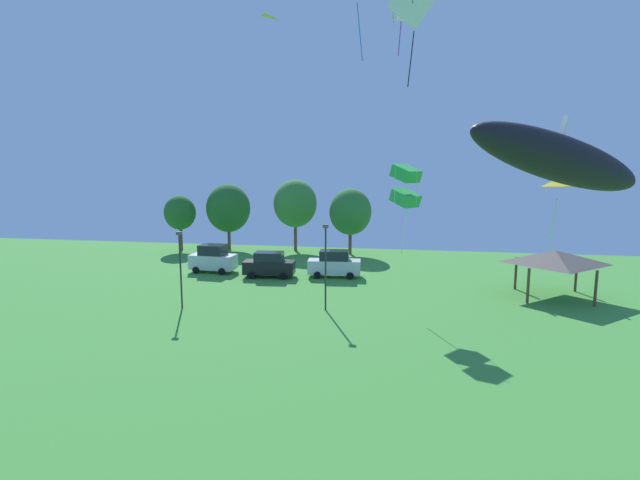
{
  "coord_description": "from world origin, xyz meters",
  "views": [
    {
      "loc": [
        2.24,
        1.66,
        9.96
      ],
      "look_at": [
        -0.45,
        17.16,
        7.55
      ],
      "focal_mm": 28.0,
      "sensor_mm": 36.0,
      "label": 1
    }
  ],
  "objects_px": {
    "treeline_tree_0": "(180,213)",
    "treeline_tree_3": "(350,212)",
    "parked_car_third_from_left": "(334,264)",
    "light_post_1": "(326,262)",
    "kite_flying_4": "(558,158)",
    "kite_flying_8": "(261,24)",
    "park_pavilion": "(555,257)",
    "treeline_tree_1": "(228,208)",
    "parked_car_leftmost": "(213,259)",
    "light_post_0": "(180,265)",
    "parked_car_second_from_left": "(269,265)",
    "treeline_tree_2": "(295,204)",
    "kite_flying_1": "(406,186)",
    "kite_flying_5": "(557,192)",
    "kite_flying_2": "(400,8)",
    "kite_flying_3": "(412,5)"
  },
  "relations": [
    {
      "from": "treeline_tree_0",
      "to": "treeline_tree_3",
      "type": "height_order",
      "value": "treeline_tree_3"
    },
    {
      "from": "parked_car_third_from_left",
      "to": "light_post_1",
      "type": "xyz_separation_m",
      "value": [
        0.86,
        -10.14,
        2.19
      ]
    },
    {
      "from": "kite_flying_4",
      "to": "kite_flying_8",
      "type": "height_order",
      "value": "kite_flying_8"
    },
    {
      "from": "parked_car_third_from_left",
      "to": "park_pavilion",
      "type": "relative_size",
      "value": 0.81
    },
    {
      "from": "kite_flying_4",
      "to": "treeline_tree_1",
      "type": "height_order",
      "value": "kite_flying_4"
    },
    {
      "from": "parked_car_leftmost",
      "to": "light_post_0",
      "type": "xyz_separation_m",
      "value": [
        2.28,
        -11.45,
        1.84
      ]
    },
    {
      "from": "parked_car_second_from_left",
      "to": "treeline_tree_2",
      "type": "relative_size",
      "value": 0.56
    },
    {
      "from": "treeline_tree_0",
      "to": "parked_car_leftmost",
      "type": "bearing_deg",
      "value": -52.48
    },
    {
      "from": "kite_flying_1",
      "to": "treeline_tree_0",
      "type": "relative_size",
      "value": 0.96
    },
    {
      "from": "parked_car_second_from_left",
      "to": "treeline_tree_1",
      "type": "distance_m",
      "value": 16.26
    },
    {
      "from": "kite_flying_4",
      "to": "kite_flying_8",
      "type": "relative_size",
      "value": 3.37
    },
    {
      "from": "treeline_tree_2",
      "to": "treeline_tree_1",
      "type": "bearing_deg",
      "value": -176.99
    },
    {
      "from": "parked_car_third_from_left",
      "to": "treeline_tree_0",
      "type": "xyz_separation_m",
      "value": [
        -19.54,
        10.75,
        3.17
      ]
    },
    {
      "from": "kite_flying_5",
      "to": "parked_car_second_from_left",
      "type": "distance_m",
      "value": 24.47
    },
    {
      "from": "kite_flying_2",
      "to": "treeline_tree_3",
      "type": "bearing_deg",
      "value": 101.79
    },
    {
      "from": "light_post_1",
      "to": "parked_car_second_from_left",
      "type": "bearing_deg",
      "value": 125.68
    },
    {
      "from": "parked_car_second_from_left",
      "to": "treeline_tree_3",
      "type": "distance_m",
      "value": 14.29
    },
    {
      "from": "treeline_tree_1",
      "to": "treeline_tree_2",
      "type": "distance_m",
      "value": 7.91
    },
    {
      "from": "kite_flying_2",
      "to": "treeline_tree_1",
      "type": "bearing_deg",
      "value": 126.33
    },
    {
      "from": "kite_flying_5",
      "to": "light_post_0",
      "type": "height_order",
      "value": "kite_flying_5"
    },
    {
      "from": "kite_flying_3",
      "to": "kite_flying_2",
      "type": "bearing_deg",
      "value": 99.01
    },
    {
      "from": "kite_flying_1",
      "to": "parked_car_third_from_left",
      "type": "relative_size",
      "value": 1.29
    },
    {
      "from": "kite_flying_8",
      "to": "treeline_tree_3",
      "type": "distance_m",
      "value": 24.0
    },
    {
      "from": "parked_car_leftmost",
      "to": "treeline_tree_3",
      "type": "height_order",
      "value": "treeline_tree_3"
    },
    {
      "from": "light_post_1",
      "to": "treeline_tree_2",
      "type": "bearing_deg",
      "value": 107.56
    },
    {
      "from": "kite_flying_5",
      "to": "light_post_1",
      "type": "bearing_deg",
      "value": 168.85
    },
    {
      "from": "parked_car_leftmost",
      "to": "parked_car_third_from_left",
      "type": "distance_m",
      "value": 11.35
    },
    {
      "from": "parked_car_third_from_left",
      "to": "light_post_1",
      "type": "relative_size",
      "value": 0.8
    },
    {
      "from": "parked_car_second_from_left",
      "to": "kite_flying_2",
      "type": "bearing_deg",
      "value": -55.17
    },
    {
      "from": "kite_flying_1",
      "to": "light_post_1",
      "type": "xyz_separation_m",
      "value": [
        -5.22,
        -1.42,
        -5.12
      ]
    },
    {
      "from": "kite_flying_1",
      "to": "kite_flying_5",
      "type": "relative_size",
      "value": 2.52
    },
    {
      "from": "kite_flying_4",
      "to": "light_post_1",
      "type": "bearing_deg",
      "value": 116.99
    },
    {
      "from": "kite_flying_1",
      "to": "treeline_tree_2",
      "type": "xyz_separation_m",
      "value": [
        -12.45,
        21.41,
        -3.04
      ]
    },
    {
      "from": "treeline_tree_1",
      "to": "kite_flying_1",
      "type": "bearing_deg",
      "value": -45.93
    },
    {
      "from": "parked_car_second_from_left",
      "to": "light_post_0",
      "type": "distance_m",
      "value": 11.05
    },
    {
      "from": "light_post_1",
      "to": "parked_car_leftmost",
      "type": "bearing_deg",
      "value": 140.07
    },
    {
      "from": "treeline_tree_3",
      "to": "kite_flying_1",
      "type": "bearing_deg",
      "value": -73.55
    },
    {
      "from": "kite_flying_1",
      "to": "parked_car_leftmost",
      "type": "relative_size",
      "value": 1.43
    },
    {
      "from": "parked_car_second_from_left",
      "to": "treeline_tree_0",
      "type": "distance_m",
      "value": 18.48
    },
    {
      "from": "treeline_tree_1",
      "to": "treeline_tree_2",
      "type": "bearing_deg",
      "value": 3.01
    },
    {
      "from": "treeline_tree_3",
      "to": "light_post_0",
      "type": "bearing_deg",
      "value": -111.82
    },
    {
      "from": "kite_flying_5",
      "to": "treeline_tree_0",
      "type": "height_order",
      "value": "kite_flying_5"
    },
    {
      "from": "kite_flying_8",
      "to": "parked_car_leftmost",
      "type": "distance_m",
      "value": 20.91
    },
    {
      "from": "kite_flying_1",
      "to": "kite_flying_3",
      "type": "xyz_separation_m",
      "value": [
        0.1,
        -9.8,
        8.62
      ]
    },
    {
      "from": "kite_flying_2",
      "to": "kite_flying_4",
      "type": "height_order",
      "value": "kite_flying_2"
    },
    {
      "from": "kite_flying_1",
      "to": "treeline_tree_3",
      "type": "distance_m",
      "value": 21.44
    },
    {
      "from": "kite_flying_1",
      "to": "treeline_tree_0",
      "type": "xyz_separation_m",
      "value": [
        -25.62,
        19.46,
        -4.13
      ]
    },
    {
      "from": "treeline_tree_0",
      "to": "treeline_tree_2",
      "type": "xyz_separation_m",
      "value": [
        13.18,
        1.94,
        1.09
      ]
    },
    {
      "from": "light_post_0",
      "to": "kite_flying_3",
      "type": "bearing_deg",
      "value": -25.11
    },
    {
      "from": "kite_flying_1",
      "to": "kite_flying_8",
      "type": "xyz_separation_m",
      "value": [
        -10.56,
        2.21,
        11.39
      ]
    }
  ]
}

